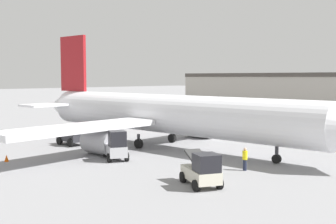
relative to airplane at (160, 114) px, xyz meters
name	(u,v)px	position (x,y,z in m)	size (l,w,h in m)	color
ground_plane	(168,147)	(0.99, 0.08, -3.16)	(400.00, 400.00, 0.00)	gray
airplane	(160,114)	(0.00, 0.00, 0.00)	(38.98, 33.00, 11.58)	white
ground_crew_worker	(245,158)	(12.19, -2.88, -2.27)	(0.37, 0.37, 1.67)	#1E2338
baggage_tug	(74,135)	(-6.33, -5.87, -2.15)	(2.99, 2.06, 2.15)	#2D2D33
belt_loader_truck	(202,170)	(13.04, -8.46, -2.14)	(3.53, 2.89, 2.16)	beige
pushback_tug	(116,147)	(2.60, -7.32, -2.06)	(3.45, 2.80, 2.46)	#B2B2B7
safety_cone_near	(6,158)	(-2.92, -14.09, -2.88)	(0.36, 0.36, 0.55)	#EF590F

